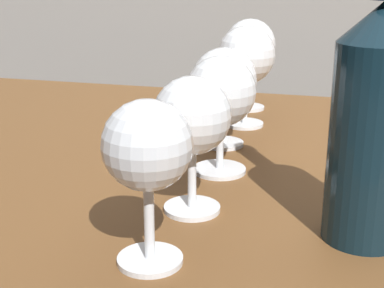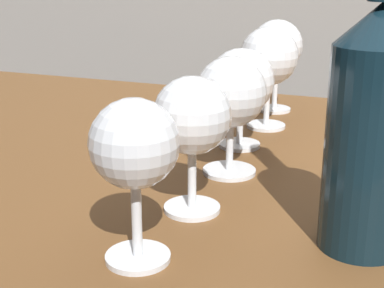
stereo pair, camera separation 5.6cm
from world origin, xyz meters
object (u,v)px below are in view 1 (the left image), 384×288
at_px(wine_glass_white, 224,81).
at_px(wine_glass_pinot, 192,120).
at_px(wine_glass_merlot, 147,151).
at_px(wine_glass_rose, 221,94).
at_px(wine_glass_cabernet, 246,57).
at_px(wine_glass_port, 250,46).
at_px(wine_bottle, 373,120).

bearing_deg(wine_glass_white, wine_glass_pinot, -86.27).
bearing_deg(wine_glass_merlot, wine_glass_rose, 87.31).
bearing_deg(wine_glass_merlot, wine_glass_cabernet, 89.41).
xyz_separation_m(wine_glass_pinot, wine_glass_rose, (0.00, 0.12, 0.00)).
relative_size(wine_glass_merlot, wine_glass_rose, 1.00).
xyz_separation_m(wine_glass_pinot, wine_glass_port, (-0.01, 0.44, 0.01)).
bearing_deg(wine_glass_cabernet, wine_glass_rose, -88.30).
height_order(wine_glass_merlot, wine_glass_rose, same).
height_order(wine_glass_merlot, wine_bottle, wine_bottle).
distance_m(wine_glass_merlot, wine_glass_port, 0.55).
xyz_separation_m(wine_glass_merlot, wine_glass_port, (-0.01, 0.55, 0.01)).
distance_m(wine_glass_port, wine_bottle, 0.49).
height_order(wine_glass_merlot, wine_glass_white, wine_glass_merlot).
xyz_separation_m(wine_glass_white, wine_glass_port, (-0.00, 0.21, 0.02)).
distance_m(wine_glass_white, wine_glass_cabernet, 0.11).
distance_m(wine_glass_rose, wine_bottle, 0.22).
height_order(wine_glass_cabernet, wine_bottle, wine_bottle).
xyz_separation_m(wine_glass_cabernet, wine_bottle, (0.17, -0.35, 0.01)).
distance_m(wine_glass_cabernet, wine_bottle, 0.39).
height_order(wine_glass_port, wine_bottle, wine_bottle).
bearing_deg(wine_glass_pinot, wine_bottle, -5.61).
xyz_separation_m(wine_glass_rose, wine_glass_white, (-0.02, 0.11, -0.01)).
distance_m(wine_glass_pinot, wine_bottle, 0.17).
bearing_deg(wine_bottle, wine_glass_rose, 140.87).
relative_size(wine_glass_rose, wine_glass_port, 0.92).
bearing_deg(wine_glass_cabernet, wine_bottle, -63.56).
distance_m(wine_glass_merlot, wine_glass_rose, 0.23).
distance_m(wine_glass_pinot, wine_glass_cabernet, 0.33).
bearing_deg(wine_glass_white, wine_glass_merlot, -88.79).
bearing_deg(wine_glass_rose, wine_glass_white, 99.71).
xyz_separation_m(wine_glass_merlot, wine_glass_pinot, (0.01, 0.11, -0.00)).
distance_m(wine_glass_merlot, wine_glass_pinot, 0.11).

